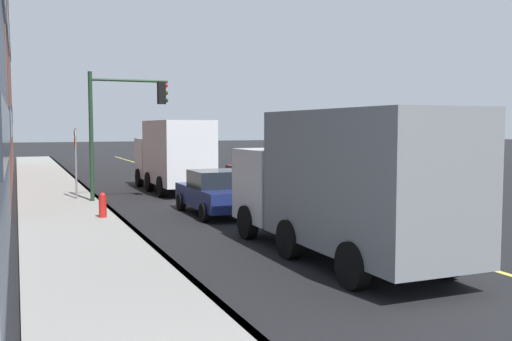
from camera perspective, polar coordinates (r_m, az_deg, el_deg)
name	(u,v)px	position (r m, az deg, el deg)	size (l,w,h in m)	color
ground	(286,208)	(21.48, 3.02, -3.73)	(200.00, 200.00, 0.00)	black
sidewalk_slab	(70,219)	(19.46, -17.85, -4.56)	(80.00, 3.09, 0.15)	gray
curb_edge	(117,216)	(19.63, -13.58, -4.40)	(80.00, 0.16, 0.15)	slate
lane_stripe_center	(286,208)	(21.48, 3.02, -3.72)	(80.00, 0.16, 0.01)	#D8CC4C
car_maroon	(258,170)	(29.74, 0.20, 0.01)	(4.76, 2.06, 1.47)	#591116
car_navy	(216,192)	(19.91, -3.93, -2.18)	(4.26, 1.96, 1.52)	navy
truck_white	(173,154)	(27.15, -8.15, 1.59)	(6.98, 2.38, 3.29)	silver
truck_gray	(343,182)	(13.19, 8.55, -1.14)	(7.71, 2.45, 3.37)	silver
traffic_light_mast	(122,115)	(23.27, -13.03, 5.40)	(0.28, 3.11, 5.12)	#1E3823
street_sign_post	(76,159)	(24.03, -17.36, 1.10)	(0.60, 0.08, 2.96)	slate
fire_hydrant	(103,207)	(18.94, -14.88, -3.54)	(0.24, 0.24, 0.94)	red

